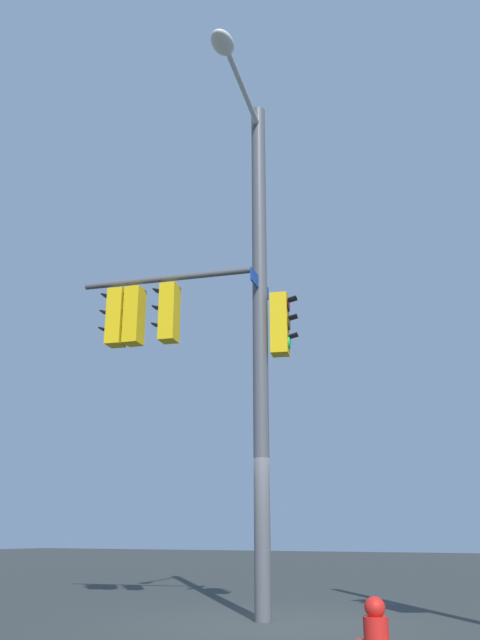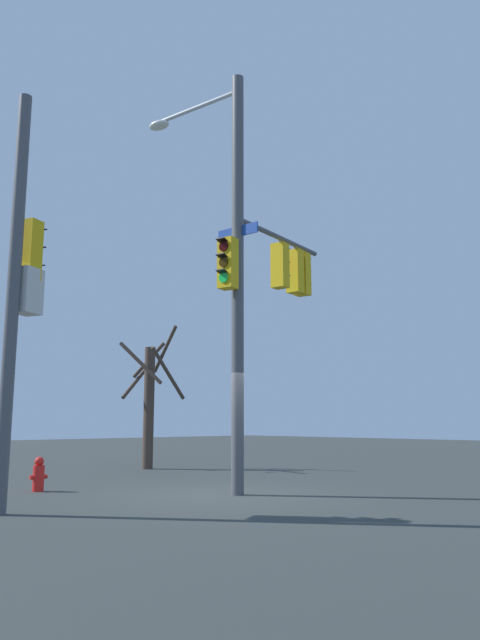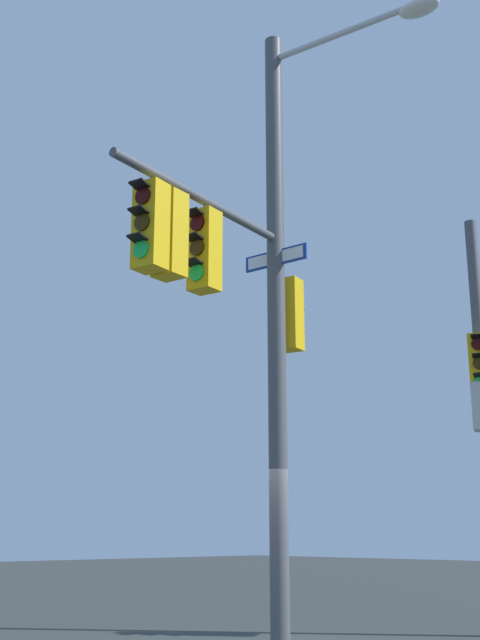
{
  "view_description": "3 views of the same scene",
  "coord_description": "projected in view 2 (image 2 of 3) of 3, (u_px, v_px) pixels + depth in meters",
  "views": [
    {
      "loc": [
        4.2,
        -9.97,
        1.31
      ],
      "look_at": [
        -0.51,
        -0.11,
        4.88
      ],
      "focal_mm": 36.72,
      "sensor_mm": 36.0,
      "label": 1
    },
    {
      "loc": [
        8.48,
        9.45,
        1.47
      ],
      "look_at": [
        -0.32,
        0.19,
        3.64
      ],
      "focal_mm": 33.79,
      "sensor_mm": 36.0,
      "label": 2
    },
    {
      "loc": [
        -8.62,
        -7.57,
        1.62
      ],
      "look_at": [
        -0.69,
        0.51,
        4.64
      ],
      "focal_mm": 45.3,
      "sensor_mm": 36.0,
      "label": 3
    }
  ],
  "objects": [
    {
      "name": "secondary_pole_assembly",
      "position": [
        20.0,
        284.0,
        10.44
      ],
      "size": [
        0.74,
        0.53,
        7.29
      ],
      "rotation": [
        0.0,
        0.0,
        3.59
      ],
      "color": "#4C4F54",
      "rests_on": "ground"
    },
    {
      "name": "ground_plane",
      "position": [
        222.0,
        495.0,
        12.26
      ],
      "size": [
        80.0,
        80.0,
        0.0
      ],
      "primitive_type": "plane",
      "color": "#313735"
    },
    {
      "name": "bare_tree_behind_pole",
      "position": [
        150.0,
        398.0,
        19.52
      ],
      "size": [
        2.05,
        1.87,
        4.64
      ],
      "color": "#45362D",
      "rests_on": "ground"
    },
    {
      "name": "fire_hydrant",
      "position": [
        39.0,
        475.0,
        13.0
      ],
      "size": [
        0.38,
        0.24,
        0.73
      ],
      "color": "red",
      "rests_on": "ground"
    },
    {
      "name": "main_signal_pole_assembly",
      "position": [
        252.0,
        261.0,
        13.79
      ],
      "size": [
        4.14,
        3.31,
        9.31
      ],
      "rotation": [
        0.0,
        0.0,
        3.32
      ],
      "color": "#4C4F54",
      "rests_on": "ground"
    }
  ]
}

